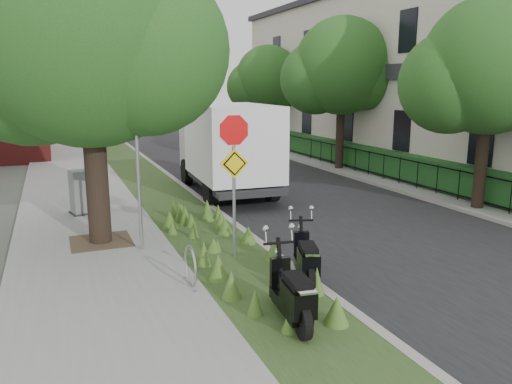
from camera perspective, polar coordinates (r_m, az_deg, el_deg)
ground at (r=11.05m, az=5.54°, el=-7.94°), size 120.00×120.00×0.00m
sidewalk_near at (r=19.52m, az=-19.97°, el=0.41°), size 3.50×60.00×0.12m
verge at (r=19.81m, az=-12.02°, el=1.04°), size 2.00×60.00×0.12m
kerb_near at (r=20.00m, az=-9.21°, el=1.27°), size 0.20×60.00×0.13m
road at (r=21.06m, az=0.11°, el=1.81°), size 7.00×60.00×0.01m
kerb_far at (r=22.60m, az=8.35°, el=2.54°), size 0.20×60.00×0.13m
footpath_far at (r=23.50m, az=11.93°, el=2.76°), size 3.20×60.00×0.12m
street_tree_main at (r=12.09m, az=-19.15°, el=16.34°), size 6.21×5.54×7.66m
bare_post at (r=11.21m, az=-13.37°, el=3.28°), size 0.08×0.08×4.00m
bike_hoop at (r=9.42m, az=-7.48°, el=-8.37°), size 0.06×0.78×0.77m
sign_assembly at (r=10.45m, az=-2.53°, el=4.12°), size 0.94×0.08×3.22m
fence_far at (r=22.87m, az=9.91°, el=4.14°), size 0.04×24.00×1.00m
hedge_far at (r=23.24m, az=11.38°, el=4.21°), size 1.00×24.00×1.10m
terrace_houses at (r=25.21m, az=18.70°, el=12.37°), size 7.40×26.40×8.20m
far_tree_a at (r=16.30m, az=24.89°, el=12.27°), size 4.60×4.10×6.22m
far_tree_b at (r=22.56m, az=9.61°, el=13.46°), size 4.83×4.31×6.56m
far_tree_c at (r=29.66m, az=1.26°, el=12.47°), size 4.37×3.89×5.93m
scooter_near at (r=7.87m, az=4.31°, el=-12.25°), size 0.51×1.80×0.86m
scooter_far at (r=9.49m, az=5.80°, el=-8.11°), size 0.69×1.62×0.80m
box_truck at (r=17.43m, az=-3.27°, el=5.42°), size 2.66×6.05×2.68m
utility_cabinet at (r=15.32m, az=-18.81°, el=-0.02°), size 1.08×0.85×1.27m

